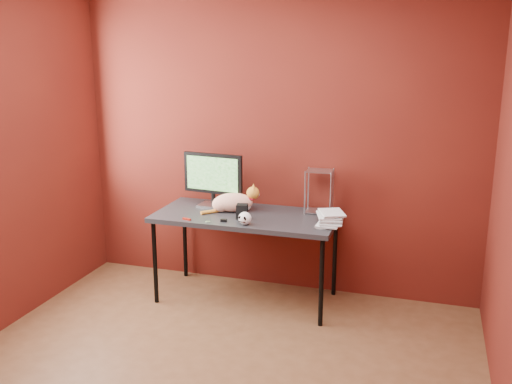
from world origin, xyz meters
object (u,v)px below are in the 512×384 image
(desk, at_px, (246,220))
(skull_mug, at_px, (245,218))
(book_stack, at_px, (321,150))
(cat, at_px, (233,202))
(monitor, at_px, (213,177))
(speaker, at_px, (242,212))

(desk, distance_m, skull_mug, 0.30)
(desk, bearing_deg, book_stack, -7.74)
(cat, relative_size, book_stack, 0.37)
(monitor, height_order, speaker, monitor)
(cat, xyz_separation_m, skull_mug, (0.21, -0.32, -0.03))
(cat, distance_m, speaker, 0.24)
(desk, xyz_separation_m, monitor, (-0.34, 0.14, 0.31))
(monitor, height_order, cat, monitor)
(desk, height_order, cat, cat)
(book_stack, bearing_deg, desk, 172.26)
(monitor, bearing_deg, cat, -16.25)
(desk, relative_size, monitor, 2.78)
(skull_mug, distance_m, speaker, 0.15)
(speaker, bearing_deg, monitor, 132.20)
(monitor, xyz_separation_m, speaker, (0.36, -0.28, -0.20))
(desk, distance_m, speaker, 0.17)
(skull_mug, bearing_deg, monitor, 145.50)
(cat, relative_size, skull_mug, 4.15)
(monitor, xyz_separation_m, book_stack, (0.97, -0.23, 0.33))
(desk, height_order, skull_mug, skull_mug)
(monitor, bearing_deg, skull_mug, -38.45)
(desk, height_order, monitor, monitor)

